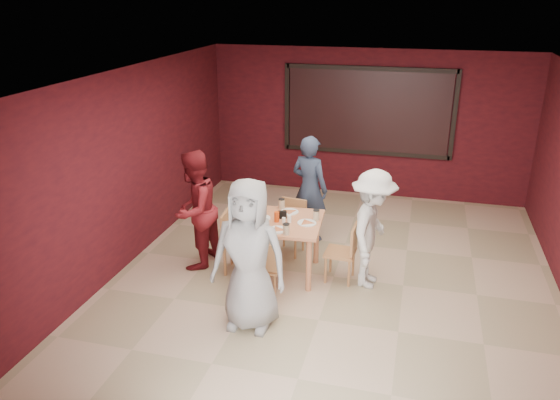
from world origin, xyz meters
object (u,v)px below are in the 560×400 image
(diner_left, at_px, (195,210))
(chair_front, at_px, (264,265))
(diner_front, at_px, (249,255))
(diner_right, at_px, (372,229))
(dining_table, at_px, (284,228))
(chair_right, at_px, (345,249))
(diner_back, at_px, (310,189))
(chair_left, at_px, (234,238))
(chair_back, at_px, (291,223))

(diner_left, bearing_deg, chair_front, 70.90)
(diner_front, distance_m, diner_right, 1.86)
(dining_table, bearing_deg, diner_front, -93.02)
(chair_front, relative_size, chair_right, 0.97)
(dining_table, relative_size, diner_front, 0.59)
(dining_table, distance_m, chair_front, 0.73)
(diner_left, height_order, diner_right, diner_left)
(diner_back, height_order, diner_right, diner_back)
(chair_front, xyz_separation_m, diner_front, (0.02, -0.65, 0.47))
(diner_right, bearing_deg, diner_back, 48.06)
(dining_table, height_order, chair_right, dining_table)
(diner_back, bearing_deg, chair_front, 104.88)
(dining_table, xyz_separation_m, chair_left, (-0.69, -0.10, -0.20))
(chair_left, relative_size, diner_left, 0.52)
(diner_right, bearing_deg, chair_front, 124.19)
(dining_table, distance_m, diner_left, 1.30)
(dining_table, bearing_deg, diner_back, 85.53)
(diner_left, bearing_deg, diner_back, 141.38)
(chair_back, relative_size, diner_back, 0.48)
(chair_back, bearing_deg, diner_right, -29.11)
(chair_back, bearing_deg, chair_right, -36.78)
(dining_table, xyz_separation_m, diner_left, (-1.29, -0.06, 0.15))
(diner_right, bearing_deg, diner_left, 97.84)
(diner_front, height_order, diner_back, diner_front)
(chair_left, relative_size, diner_front, 0.49)
(chair_left, distance_m, diner_back, 1.60)
(chair_right, distance_m, diner_left, 2.19)
(chair_front, bearing_deg, diner_front, -88.42)
(chair_right, height_order, diner_left, diner_left)
(dining_table, distance_m, diner_front, 1.35)
(chair_left, bearing_deg, diner_right, 3.41)
(dining_table, relative_size, diner_back, 0.64)
(chair_left, xyz_separation_m, diner_left, (-0.60, 0.04, 0.35))
(chair_front, distance_m, chair_back, 1.40)
(chair_back, bearing_deg, chair_left, -127.40)
(diner_left, bearing_deg, dining_table, 100.68)
(diner_right, bearing_deg, chair_left, 99.53)
(diner_front, relative_size, diner_back, 1.08)
(dining_table, bearing_deg, diner_right, 0.71)
(diner_back, distance_m, diner_right, 1.66)
(diner_left, bearing_deg, chair_left, 94.35)
(chair_left, distance_m, diner_right, 1.93)
(chair_front, xyz_separation_m, diner_left, (-1.20, 0.62, 0.41))
(chair_right, bearing_deg, diner_left, -177.63)
(dining_table, xyz_separation_m, chair_front, (-0.09, -0.68, -0.25))
(chair_front, relative_size, diner_left, 0.47)
(dining_table, bearing_deg, chair_left, -171.94)
(diner_left, relative_size, diner_right, 1.06)
(dining_table, height_order, chair_left, dining_table)
(diner_left, distance_m, diner_right, 2.50)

